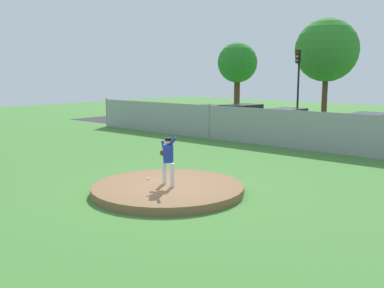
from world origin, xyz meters
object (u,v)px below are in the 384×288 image
baseball (148,178)px  parked_car_red (286,122)px  pitcher_youth (168,156)px  parked_car_navy (368,129)px  traffic_light_near (298,75)px  parked_car_champagne (205,117)px  parked_car_teal (241,118)px

baseball → parked_car_red: size_ratio=0.02×
pitcher_youth → parked_car_navy: size_ratio=0.33×
pitcher_youth → parked_car_red: 14.90m
traffic_light_near → pitcher_youth: bearing=-74.2°
parked_car_champagne → pitcher_youth: bearing=-54.7°
pitcher_youth → traffic_light_near: size_ratio=0.30×
parked_car_teal → baseball: bearing=-67.1°
parked_car_navy → baseball: bearing=-99.1°
parked_car_red → parked_car_champagne: 6.23m
parked_car_red → pitcher_youth: bearing=-75.4°
parked_car_teal → parked_car_red: (3.24, 0.09, -0.06)m
baseball → pitcher_youth: bearing=-4.8°
traffic_light_near → baseball: bearing=-77.0°
pitcher_youth → traffic_light_near: (-5.29, 18.71, 2.46)m
parked_car_red → baseball: bearing=-79.1°
parked_car_teal → parked_car_red: 3.25m
parked_car_navy → parked_car_champagne: 11.24m
baseball → parked_car_navy: size_ratio=0.02×
pitcher_youth → parked_car_navy: 14.22m
baseball → parked_car_red: 14.60m
pitcher_youth → baseball: pitcher_youth is taller
baseball → traffic_light_near: traffic_light_near is taller
pitcher_youth → parked_car_red: pitcher_youth is taller
baseball → parked_car_red: parked_car_red is taller
parked_car_teal → parked_car_navy: parked_car_teal is taller
parked_car_champagne → parked_car_red: bearing=2.8°
parked_car_teal → parked_car_champagne: 2.99m
pitcher_youth → parked_car_champagne: pitcher_youth is taller
parked_car_teal → parked_car_champagne: size_ratio=1.03×
parked_car_red → traffic_light_near: (-1.53, 4.30, 2.86)m
baseball → parked_car_teal: (-6.00, 14.23, 0.55)m
baseball → parked_car_champagne: (-8.98, 14.02, 0.47)m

